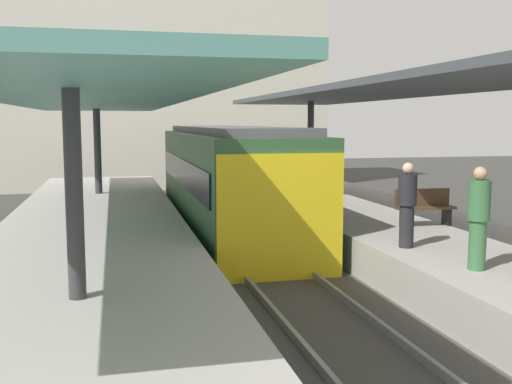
% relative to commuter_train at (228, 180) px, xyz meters
% --- Properties ---
extents(ground_plane, '(80.00, 80.00, 0.00)m').
position_rel_commuter_train_xyz_m(ground_plane, '(0.00, -3.94, -1.73)').
color(ground_plane, '#383835').
extents(platform_left, '(4.40, 28.00, 1.00)m').
position_rel_commuter_train_xyz_m(platform_left, '(-3.80, -3.94, -1.23)').
color(platform_left, '#ADA8A0').
rests_on(platform_left, ground_plane).
extents(platform_right, '(4.40, 28.00, 1.00)m').
position_rel_commuter_train_xyz_m(platform_right, '(3.80, -3.94, -1.23)').
color(platform_right, '#ADA8A0').
rests_on(platform_right, ground_plane).
extents(track_ballast, '(3.20, 28.00, 0.20)m').
position_rel_commuter_train_xyz_m(track_ballast, '(0.00, -3.94, -1.63)').
color(track_ballast, '#423F3D').
rests_on(track_ballast, ground_plane).
extents(rail_near_side, '(0.08, 28.00, 0.14)m').
position_rel_commuter_train_xyz_m(rail_near_side, '(-0.72, -3.94, -1.46)').
color(rail_near_side, slate).
rests_on(rail_near_side, track_ballast).
extents(rail_far_side, '(0.08, 28.00, 0.14)m').
position_rel_commuter_train_xyz_m(rail_far_side, '(0.72, -3.94, -1.46)').
color(rail_far_side, slate).
rests_on(rail_far_side, track_ballast).
extents(commuter_train, '(2.78, 11.55, 3.10)m').
position_rel_commuter_train_xyz_m(commuter_train, '(0.00, 0.00, 0.00)').
color(commuter_train, '#2D5633').
rests_on(commuter_train, track_ballast).
extents(canopy_left, '(4.18, 21.00, 3.04)m').
position_rel_commuter_train_xyz_m(canopy_left, '(-3.80, -2.54, 2.20)').
color(canopy_left, '#333335').
rests_on(canopy_left, platform_left).
extents(canopy_right, '(4.18, 21.00, 3.34)m').
position_rel_commuter_train_xyz_m(canopy_right, '(3.80, -2.54, 2.49)').
color(canopy_right, '#333335').
rests_on(canopy_right, platform_right).
extents(platform_bench, '(1.40, 0.41, 0.86)m').
position_rel_commuter_train_xyz_m(platform_bench, '(3.82, -4.60, -0.26)').
color(platform_bench, black).
rests_on(platform_bench, platform_right).
extents(platform_sign, '(0.90, 0.08, 2.21)m').
position_rel_commuter_train_xyz_m(platform_sign, '(2.58, 0.53, 0.90)').
color(platform_sign, '#262628').
rests_on(platform_sign, platform_right).
extents(passenger_mid_platform, '(0.36, 0.36, 1.71)m').
position_rel_commuter_train_xyz_m(passenger_mid_platform, '(2.53, -8.68, 0.16)').
color(passenger_mid_platform, '#386B3D').
rests_on(passenger_mid_platform, platform_right).
extents(passenger_far_end, '(0.36, 0.36, 1.66)m').
position_rel_commuter_train_xyz_m(passenger_far_end, '(2.24, -6.78, 0.13)').
color(passenger_far_end, '#232328').
rests_on(passenger_far_end, platform_right).
extents(station_building_backdrop, '(18.00, 6.00, 11.00)m').
position_rel_commuter_train_xyz_m(station_building_backdrop, '(-1.16, 16.06, 3.77)').
color(station_building_backdrop, beige).
rests_on(station_building_backdrop, ground_plane).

